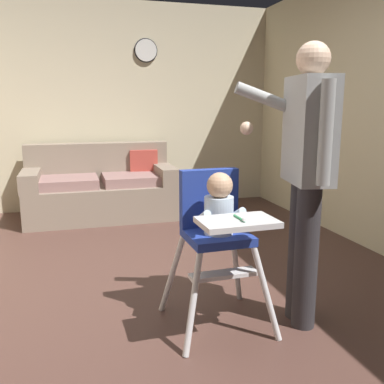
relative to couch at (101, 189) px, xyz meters
name	(u,v)px	position (x,y,z in m)	size (l,w,h in m)	color
ground	(163,309)	(0.22, -2.47, -0.38)	(5.77, 7.51, 0.10)	#4E332C
wall_far	(112,107)	(0.22, 0.52, 0.96)	(4.97, 0.06, 2.59)	beige
couch	(101,189)	(0.00, 0.00, 0.00)	(1.73, 0.86, 0.86)	gray
high_chair	(217,220)	(0.47, -2.84, 0.33)	(0.62, 0.74, 0.95)	silver
adult_standing	(306,171)	(0.98, -2.94, 0.61)	(0.51, 0.56, 1.67)	#2F2C2F
wall_clock	(146,50)	(0.66, 0.48, 1.66)	(0.29, 0.04, 0.29)	white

